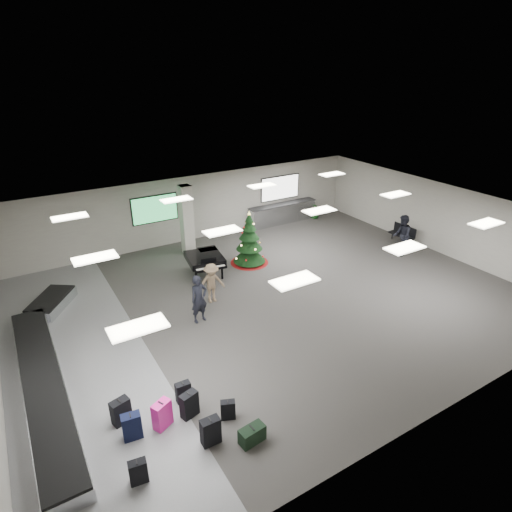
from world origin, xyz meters
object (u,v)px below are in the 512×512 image
service_counter (283,213)px  traveler_b (212,283)px  christmas_tree (249,245)px  grand_piano (205,259)px  traveler_a (199,299)px  potted_plant_left (251,229)px  potted_plant_right (315,211)px  baggage_carousel (45,365)px  pink_suitcase (162,415)px  traveler_bench (402,235)px  bench (403,233)px

service_counter → traveler_b: 9.01m
christmas_tree → grand_piano: size_ratio=1.21×
traveler_b → traveler_a: bearing=-130.8°
service_counter → potted_plant_left: (-2.45, -0.71, -0.19)m
traveler_b → potted_plant_right: bearing=33.6°
baggage_carousel → service_counter: size_ratio=2.40×
pink_suitcase → potted_plant_left: 12.71m
grand_piano → potted_plant_right: grand_piano is taller
potted_plant_right → traveler_b: bearing=-149.6°
traveler_bench → pink_suitcase: bearing=-27.0°
pink_suitcase → traveler_bench: size_ratio=0.40×
traveler_b → grand_piano: bearing=74.8°
service_counter → baggage_carousel: bearing=-152.3°
baggage_carousel → traveler_bench: size_ratio=5.14×
traveler_b → traveler_bench: size_ratio=0.81×
bench → pink_suitcase: bearing=-160.0°
grand_piano → traveler_a: size_ratio=1.16×
baggage_carousel → service_counter: (12.84, 6.73, 0.33)m
traveler_a → potted_plant_left: 8.07m
traveler_a → potted_plant_right: traveler_a is taller
traveler_bench → christmas_tree: bearing=-68.7°
baggage_carousel → potted_plant_right: potted_plant_right is taller
traveler_a → traveler_b: bearing=36.9°
potted_plant_left → traveler_b: bearing=-132.7°
christmas_tree → traveler_b: christmas_tree is taller
christmas_tree → bench: (7.63, -1.85, -0.35)m
baggage_carousel → traveler_bench: bearing=1.7°
traveler_b → potted_plant_left: bearing=50.5°
traveler_b → baggage_carousel: bearing=-166.2°
traveler_b → potted_plant_right: 10.45m
traveler_a → traveler_b: size_ratio=1.12×
grand_piano → traveler_bench: 8.97m
christmas_tree → potted_plant_left: (1.69, 2.76, -0.47)m
christmas_tree → potted_plant_left: bearing=58.5°
potted_plant_right → christmas_tree: bearing=-153.1°
traveler_a → grand_piano: bearing=52.8°
grand_piano → potted_plant_right: bearing=30.4°
grand_piano → baggage_carousel: bearing=-144.9°
baggage_carousel → pink_suitcase: pink_suitcase is taller
baggage_carousel → traveler_b: (5.83, 1.08, 0.55)m
service_counter → christmas_tree: bearing=-140.0°
service_counter → traveler_b: bearing=-141.1°
baggage_carousel → potted_plant_right: size_ratio=12.02×
traveler_bench → potted_plant_right: traveler_bench is taller
christmas_tree → service_counter: bearing=40.0°
bench → traveler_a: 11.50m
potted_plant_left → potted_plant_right: potted_plant_right is taller
baggage_carousel → potted_plant_right: (14.83, 6.37, 0.19)m
christmas_tree → potted_plant_right: size_ratio=2.97×
traveler_a → traveler_b: traveler_a is taller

